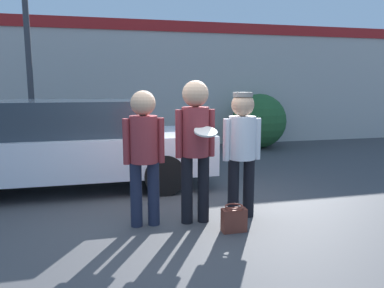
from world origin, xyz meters
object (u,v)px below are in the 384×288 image
(person_left, at_px, (144,146))
(person_middle_with_frisbee, at_px, (195,138))
(person_right, at_px, (242,143))
(shrub, at_px, (259,121))
(parked_car_near, at_px, (70,145))
(handbag, at_px, (234,219))

(person_left, height_order, person_middle_with_frisbee, person_middle_with_frisbee)
(person_left, distance_m, person_right, 1.30)
(shrub, bearing_deg, parked_car_near, -147.03)
(person_left, xyz_separation_m, person_right, (1.30, 0.00, -0.01))
(person_middle_with_frisbee, bearing_deg, person_left, 176.32)
(parked_car_near, relative_size, shrub, 3.11)
(person_middle_with_frisbee, bearing_deg, handbag, -48.27)
(shrub, xyz_separation_m, handbag, (-2.84, -5.71, -0.61))
(person_left, xyz_separation_m, person_middle_with_frisbee, (0.65, -0.04, 0.09))
(person_left, height_order, person_right, person_left)
(parked_car_near, bearing_deg, person_right, -41.36)
(parked_car_near, bearing_deg, person_left, -63.21)
(parked_car_near, relative_size, handbag, 14.49)
(person_middle_with_frisbee, distance_m, person_right, 0.66)
(person_middle_with_frisbee, relative_size, handbag, 5.58)
(person_left, bearing_deg, person_middle_with_frisbee, -3.68)
(person_left, bearing_deg, person_right, 0.03)
(person_middle_with_frisbee, bearing_deg, person_right, 3.74)
(handbag, bearing_deg, parked_car_near, 129.32)
(person_left, xyz_separation_m, shrub, (3.87, 5.24, -0.26))
(person_right, height_order, handbag, person_right)
(parked_car_near, distance_m, handbag, 3.32)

